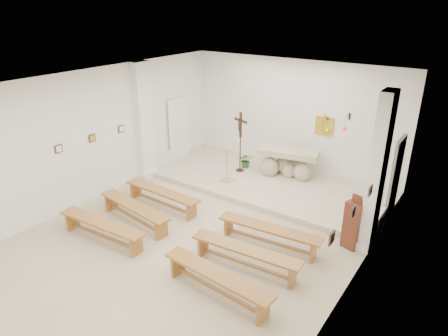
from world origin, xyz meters
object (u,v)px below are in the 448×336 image
Objects in this scene: lectern at (227,164)px; bench_left_third at (102,227)px; bench_right_front at (269,232)px; bench_left_front at (162,195)px; donation_pedestal at (354,224)px; altar at (287,165)px; crucifix_stand at (240,138)px; bench_right_second at (245,253)px; bench_left_second at (134,209)px; bench_right_third at (217,279)px.

bench_left_third is (-0.62, -4.04, -0.31)m from lectern.
bench_left_front is at bearing 174.61° from bench_right_front.
lectern is at bearing 77.78° from bench_left_third.
donation_pedestal is 1.84m from bench_right_front.
donation_pedestal is (2.80, -2.41, 0.07)m from altar.
crucifix_stand is at bearing 126.70° from bench_right_front.
bench_left_third is (0.00, -1.96, 0.00)m from bench_left_front.
donation_pedestal is 0.54× the size of bench_left_third.
bench_left_third is (-3.19, -0.98, 0.00)m from bench_right_second.
bench_left_second and bench_right_second have the same top height.
bench_right_second is at bearing -48.79° from lectern.
crucifix_stand is (-0.09, 0.86, 0.55)m from lectern.
bench_right_second is (2.66, -3.92, -0.86)m from crucifix_stand.
bench_right_second is at bearing -15.42° from bench_left_front.
lectern is at bearing 135.55° from bench_right_front.
crucifix_stand is (-1.36, -0.52, 0.74)m from altar.
bench_left_front and bench_left_third have the same top height.
bench_right_third is at bearing -88.34° from altar.
bench_right_front is 1.00× the size of bench_right_second.
bench_left_second is 3.34m from bench_right_third.
altar reaches higher than bench_right_third.
bench_left_third is at bearing -167.72° from bench_right_second.
bench_left_front is (-1.89, -3.46, -0.12)m from altar.
bench_left_second is 1.00× the size of bench_right_second.
bench_left_second is at bearing 166.99° from bench_right_third.
bench_left_second is at bearing 86.53° from bench_left_third.
bench_right_third is at bearing -41.10° from crucifix_stand.
donation_pedestal is 3.37m from bench_right_third.
bench_right_second is at bearing -95.39° from bench_right_front.
donation_pedestal reaches higher than altar.
crucifix_stand reaches higher than bench_right_third.
donation_pedestal is 0.54× the size of bench_right_front.
bench_left_front is (-0.62, -2.09, -0.31)m from lectern.
donation_pedestal reaches higher than bench_left_second.
bench_right_third is (0.00, -0.98, 0.00)m from bench_right_second.
altar is 3.70m from bench_right_front.
bench_right_second is (3.19, -0.98, 0.00)m from bench_left_front.
lectern is 0.46× the size of bench_left_second.
bench_right_second is at bearing -85.52° from altar.
bench_left_front is at bearing 86.53° from bench_left_third.
bench_left_front is 1.00× the size of bench_right_third.
bench_left_front is at bearing 152.53° from bench_right_third.
bench_left_front is 1.96m from bench_left_third.
bench_left_third is at bearing -75.83° from crucifix_stand.
bench_left_second and bench_left_third have the same top height.
altar is 3.95m from bench_left_front.
crucifix_stand reaches higher than bench_left_third.
bench_left_front is (-4.70, -1.05, -0.19)m from donation_pedestal.
bench_left_third is at bearing -130.00° from donation_pedestal.
bench_right_front is 1.00× the size of bench_left_third.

